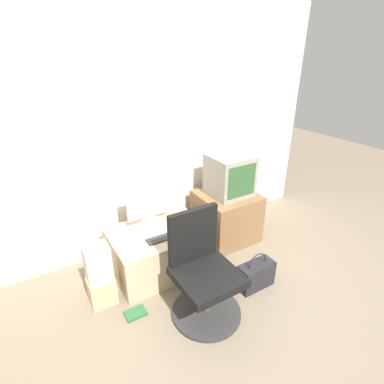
{
  "coord_description": "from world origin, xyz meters",
  "views": [
    {
      "loc": [
        -1.17,
        -1.54,
        2.07
      ],
      "look_at": [
        0.32,
        0.92,
        0.7
      ],
      "focal_mm": 28.0,
      "sensor_mm": 36.0,
      "label": 1
    }
  ],
  "objects_px": {
    "mouse": "(183,230)",
    "office_chair": "(203,276)",
    "main_monitor": "(150,202)",
    "cardboard_box_lower": "(102,290)",
    "keyboard": "(164,237)",
    "book": "(135,313)",
    "handbag": "(256,275)",
    "crt_tv": "(230,175)"
  },
  "relations": [
    {
      "from": "crt_tv",
      "to": "cardboard_box_lower",
      "type": "relative_size",
      "value": 1.78
    },
    {
      "from": "main_monitor",
      "to": "keyboard",
      "type": "xyz_separation_m",
      "value": [
        -0.01,
        -0.33,
        -0.23
      ]
    },
    {
      "from": "keyboard",
      "to": "crt_tv",
      "type": "bearing_deg",
      "value": 14.78
    },
    {
      "from": "mouse",
      "to": "handbag",
      "type": "distance_m",
      "value": 0.82
    },
    {
      "from": "crt_tv",
      "to": "book",
      "type": "height_order",
      "value": "crt_tv"
    },
    {
      "from": "handbag",
      "to": "book",
      "type": "xyz_separation_m",
      "value": [
        -1.12,
        0.27,
        -0.12
      ]
    },
    {
      "from": "main_monitor",
      "to": "office_chair",
      "type": "relative_size",
      "value": 0.53
    },
    {
      "from": "keyboard",
      "to": "crt_tv",
      "type": "distance_m",
      "value": 1.05
    },
    {
      "from": "office_chair",
      "to": "book",
      "type": "relative_size",
      "value": 5.14
    },
    {
      "from": "mouse",
      "to": "crt_tv",
      "type": "bearing_deg",
      "value": 17.96
    },
    {
      "from": "crt_tv",
      "to": "office_chair",
      "type": "relative_size",
      "value": 0.5
    },
    {
      "from": "cardboard_box_lower",
      "to": "crt_tv",
      "type": "bearing_deg",
      "value": 9.78
    },
    {
      "from": "main_monitor",
      "to": "cardboard_box_lower",
      "type": "height_order",
      "value": "main_monitor"
    },
    {
      "from": "main_monitor",
      "to": "keyboard",
      "type": "relative_size",
      "value": 1.41
    },
    {
      "from": "main_monitor",
      "to": "book",
      "type": "bearing_deg",
      "value": -125.86
    },
    {
      "from": "mouse",
      "to": "cardboard_box_lower",
      "type": "relative_size",
      "value": 0.22
    },
    {
      "from": "book",
      "to": "handbag",
      "type": "bearing_deg",
      "value": -13.57
    },
    {
      "from": "office_chair",
      "to": "handbag",
      "type": "relative_size",
      "value": 2.44
    },
    {
      "from": "keyboard",
      "to": "book",
      "type": "xyz_separation_m",
      "value": [
        -0.45,
        -0.31,
        -0.45
      ]
    },
    {
      "from": "handbag",
      "to": "keyboard",
      "type": "bearing_deg",
      "value": 139.18
    },
    {
      "from": "main_monitor",
      "to": "crt_tv",
      "type": "distance_m",
      "value": 0.96
    },
    {
      "from": "crt_tv",
      "to": "office_chair",
      "type": "bearing_deg",
      "value": -137.24
    },
    {
      "from": "office_chair",
      "to": "cardboard_box_lower",
      "type": "distance_m",
      "value": 0.93
    },
    {
      "from": "mouse",
      "to": "office_chair",
      "type": "xyz_separation_m",
      "value": [
        -0.14,
        -0.57,
        -0.1
      ]
    },
    {
      "from": "office_chair",
      "to": "cardboard_box_lower",
      "type": "bearing_deg",
      "value": 143.47
    },
    {
      "from": "main_monitor",
      "to": "cardboard_box_lower",
      "type": "xyz_separation_m",
      "value": [
        -0.65,
        -0.35,
        -0.56
      ]
    },
    {
      "from": "keyboard",
      "to": "book",
      "type": "distance_m",
      "value": 0.7
    },
    {
      "from": "main_monitor",
      "to": "keyboard",
      "type": "height_order",
      "value": "main_monitor"
    },
    {
      "from": "keyboard",
      "to": "mouse",
      "type": "height_order",
      "value": "mouse"
    },
    {
      "from": "keyboard",
      "to": "crt_tv",
      "type": "height_order",
      "value": "crt_tv"
    },
    {
      "from": "office_chair",
      "to": "book",
      "type": "distance_m",
      "value": 0.69
    },
    {
      "from": "mouse",
      "to": "office_chair",
      "type": "distance_m",
      "value": 0.6
    },
    {
      "from": "mouse",
      "to": "book",
      "type": "distance_m",
      "value": 0.87
    },
    {
      "from": "crt_tv",
      "to": "office_chair",
      "type": "xyz_separation_m",
      "value": [
        -0.88,
        -0.81,
        -0.44
      ]
    },
    {
      "from": "cardboard_box_lower",
      "to": "keyboard",
      "type": "bearing_deg",
      "value": 2.02
    },
    {
      "from": "handbag",
      "to": "crt_tv",
      "type": "bearing_deg",
      "value": 70.98
    },
    {
      "from": "keyboard",
      "to": "book",
      "type": "height_order",
      "value": "keyboard"
    },
    {
      "from": "office_chair",
      "to": "handbag",
      "type": "bearing_deg",
      "value": -2.24
    },
    {
      "from": "mouse",
      "to": "handbag",
      "type": "height_order",
      "value": "mouse"
    },
    {
      "from": "main_monitor",
      "to": "book",
      "type": "distance_m",
      "value": 1.04
    },
    {
      "from": "keyboard",
      "to": "book",
      "type": "relative_size",
      "value": 1.94
    },
    {
      "from": "mouse",
      "to": "crt_tv",
      "type": "xyz_separation_m",
      "value": [
        0.74,
        0.24,
        0.34
      ]
    }
  ]
}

